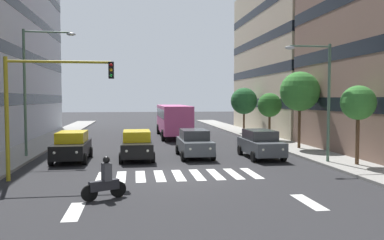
{
  "coord_description": "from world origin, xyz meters",
  "views": [
    {
      "loc": [
        2.07,
        18.47,
        3.66
      ],
      "look_at": [
        -1.13,
        -3.25,
        2.46
      ],
      "focal_mm": 36.78,
      "sensor_mm": 36.0,
      "label": 1
    }
  ],
  "objects_px": {
    "car_0": "(260,144)",
    "street_tree_0": "(358,103)",
    "motorcycle_with_rider": "(105,182)",
    "street_tree_1": "(300,91)",
    "car_2": "(137,145)",
    "car_3": "(72,146)",
    "car_1": "(194,143)",
    "bus_behind_traffic": "(173,117)",
    "street_lamp_left": "(321,90)",
    "street_tree_3": "(244,101)",
    "street_lamp_right": "(33,79)",
    "traffic_light_gantry": "(39,97)",
    "street_tree_2": "(270,105)"
  },
  "relations": [
    {
      "from": "car_3",
      "to": "street_tree_0",
      "type": "height_order",
      "value": "street_tree_0"
    },
    {
      "from": "car_0",
      "to": "street_tree_0",
      "type": "xyz_separation_m",
      "value": [
        -4.08,
        3.88,
        2.52
      ]
    },
    {
      "from": "car_2",
      "to": "street_lamp_right",
      "type": "relative_size",
      "value": 0.58
    },
    {
      "from": "motorcycle_with_rider",
      "to": "street_tree_0",
      "type": "height_order",
      "value": "street_tree_0"
    },
    {
      "from": "bus_behind_traffic",
      "to": "street_tree_1",
      "type": "distance_m",
      "value": 13.79
    },
    {
      "from": "bus_behind_traffic",
      "to": "street_lamp_right",
      "type": "bearing_deg",
      "value": 51.65
    },
    {
      "from": "car_3",
      "to": "street_tree_2",
      "type": "xyz_separation_m",
      "value": [
        -15.1,
        -8.58,
        2.21
      ]
    },
    {
      "from": "bus_behind_traffic",
      "to": "street_tree_1",
      "type": "height_order",
      "value": "street_tree_1"
    },
    {
      "from": "motorcycle_with_rider",
      "to": "street_tree_1",
      "type": "relative_size",
      "value": 0.29
    },
    {
      "from": "street_tree_1",
      "to": "street_tree_2",
      "type": "height_order",
      "value": "street_tree_1"
    },
    {
      "from": "car_0",
      "to": "street_lamp_right",
      "type": "height_order",
      "value": "street_lamp_right"
    },
    {
      "from": "car_0",
      "to": "street_tree_3",
      "type": "relative_size",
      "value": 0.96
    },
    {
      "from": "traffic_light_gantry",
      "to": "street_lamp_right",
      "type": "distance_m",
      "value": 7.16
    },
    {
      "from": "traffic_light_gantry",
      "to": "street_lamp_left",
      "type": "relative_size",
      "value": 0.84
    },
    {
      "from": "car_2",
      "to": "street_lamp_right",
      "type": "height_order",
      "value": "street_lamp_right"
    },
    {
      "from": "car_2",
      "to": "car_3",
      "type": "bearing_deg",
      "value": 1.5
    },
    {
      "from": "street_tree_1",
      "to": "street_tree_3",
      "type": "distance_m",
      "value": 13.05
    },
    {
      "from": "street_tree_3",
      "to": "street_lamp_left",
      "type": "bearing_deg",
      "value": 86.97
    },
    {
      "from": "motorcycle_with_rider",
      "to": "street_tree_3",
      "type": "relative_size",
      "value": 0.34
    },
    {
      "from": "motorcycle_with_rider",
      "to": "car_2",
      "type": "bearing_deg",
      "value": -97.38
    },
    {
      "from": "bus_behind_traffic",
      "to": "car_1",
      "type": "bearing_deg",
      "value": 90.0
    },
    {
      "from": "bus_behind_traffic",
      "to": "street_lamp_right",
      "type": "xyz_separation_m",
      "value": [
        9.78,
        12.36,
        2.98
      ]
    },
    {
      "from": "car_3",
      "to": "bus_behind_traffic",
      "type": "bearing_deg",
      "value": -117.99
    },
    {
      "from": "street_tree_2",
      "to": "street_lamp_left",
      "type": "bearing_deg",
      "value": 84.09
    },
    {
      "from": "car_2",
      "to": "street_tree_1",
      "type": "xyz_separation_m",
      "value": [
        -11.46,
        -2.63,
        3.28
      ]
    },
    {
      "from": "car_1",
      "to": "street_lamp_left",
      "type": "height_order",
      "value": "street_lamp_left"
    },
    {
      "from": "car_0",
      "to": "street_tree_2",
      "type": "relative_size",
      "value": 1.11
    },
    {
      "from": "street_tree_0",
      "to": "street_tree_1",
      "type": "relative_size",
      "value": 0.78
    },
    {
      "from": "car_1",
      "to": "motorcycle_with_rider",
      "type": "xyz_separation_m",
      "value": [
        4.78,
        9.72,
        -0.24
      ]
    },
    {
      "from": "car_3",
      "to": "motorcycle_with_rider",
      "type": "distance_m",
      "value": 9.61
    },
    {
      "from": "car_3",
      "to": "street_tree_3",
      "type": "height_order",
      "value": "street_tree_3"
    },
    {
      "from": "car_3",
      "to": "bus_behind_traffic",
      "type": "xyz_separation_m",
      "value": [
        -7.33,
        -13.8,
        0.97
      ]
    },
    {
      "from": "car_3",
      "to": "street_tree_1",
      "type": "distance_m",
      "value": 15.81
    },
    {
      "from": "bus_behind_traffic",
      "to": "motorcycle_with_rider",
      "type": "xyz_separation_m",
      "value": [
        4.78,
        23.06,
        -1.21
      ]
    },
    {
      "from": "street_tree_3",
      "to": "motorcycle_with_rider",
      "type": "bearing_deg",
      "value": 63.76
    },
    {
      "from": "car_0",
      "to": "car_1",
      "type": "distance_m",
      "value": 4.09
    },
    {
      "from": "bus_behind_traffic",
      "to": "street_tree_2",
      "type": "xyz_separation_m",
      "value": [
        -7.77,
        5.22,
        1.23
      ]
    },
    {
      "from": "car_2",
      "to": "motorcycle_with_rider",
      "type": "relative_size",
      "value": 2.83
    },
    {
      "from": "motorcycle_with_rider",
      "to": "street_lamp_left",
      "type": "relative_size",
      "value": 0.24
    },
    {
      "from": "car_2",
      "to": "traffic_light_gantry",
      "type": "height_order",
      "value": "traffic_light_gantry"
    },
    {
      "from": "car_0",
      "to": "car_3",
      "type": "height_order",
      "value": "same"
    },
    {
      "from": "street_lamp_left",
      "to": "street_tree_3",
      "type": "distance_m",
      "value": 18.99
    },
    {
      "from": "street_tree_1",
      "to": "street_tree_0",
      "type": "bearing_deg",
      "value": 91.34
    },
    {
      "from": "bus_behind_traffic",
      "to": "traffic_light_gantry",
      "type": "bearing_deg",
      "value": 67.64
    },
    {
      "from": "street_lamp_right",
      "to": "street_tree_1",
      "type": "xyz_separation_m",
      "value": [
        -17.67,
        -1.29,
        -0.68
      ]
    },
    {
      "from": "car_0",
      "to": "street_tree_3",
      "type": "height_order",
      "value": "street_tree_3"
    },
    {
      "from": "bus_behind_traffic",
      "to": "motorcycle_with_rider",
      "type": "relative_size",
      "value": 6.69
    },
    {
      "from": "car_1",
      "to": "car_3",
      "type": "distance_m",
      "value": 7.35
    },
    {
      "from": "street_lamp_right",
      "to": "traffic_light_gantry",
      "type": "bearing_deg",
      "value": 105.49
    },
    {
      "from": "street_tree_1",
      "to": "street_tree_2",
      "type": "distance_m",
      "value": 5.95
    }
  ]
}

